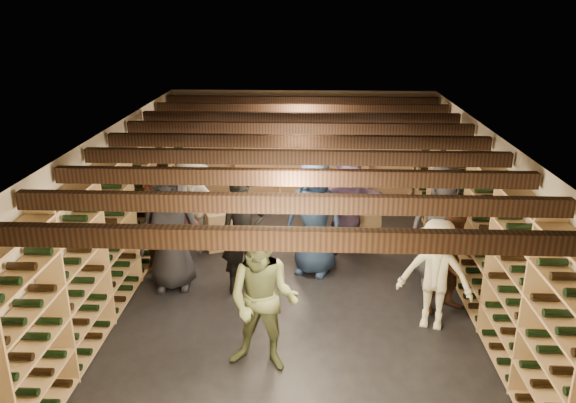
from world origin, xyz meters
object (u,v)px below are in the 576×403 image
(person_12, at_px, (441,225))
(person_3, at_px, (436,275))
(person_6, at_px, (314,217))
(person_11, at_px, (347,205))
(crate_stack_right, at_px, (365,222))
(person_8, at_px, (454,261))
(person_1, at_px, (243,236))
(person_9, at_px, (192,203))
(crate_stack_left, at_px, (221,230))
(person_5, at_px, (158,221))
(person_0, at_px, (170,231))
(person_10, at_px, (316,211))
(person_2, at_px, (263,300))
(crate_loose, at_px, (320,240))

(person_12, bearing_deg, person_3, -95.22)
(person_6, height_order, person_11, person_6)
(crate_stack_right, height_order, person_8, person_8)
(person_1, relative_size, person_12, 0.95)
(person_9, bearing_deg, person_11, 2.77)
(person_6, distance_m, person_9, 2.28)
(person_3, xyz_separation_m, person_11, (-1.01, 2.42, 0.09))
(person_6, height_order, person_12, person_6)
(person_1, xyz_separation_m, person_8, (2.96, -0.45, -0.13))
(crate_stack_left, height_order, person_5, person_5)
(crate_stack_left, xyz_separation_m, person_8, (3.54, -1.99, 0.42))
(person_12, bearing_deg, person_5, -172.14)
(person_0, distance_m, person_1, 1.10)
(crate_stack_right, distance_m, person_10, 1.33)
(person_5, bearing_deg, person_12, 16.46)
(person_2, height_order, person_10, person_2)
(crate_loose, bearing_deg, person_8, -50.93)
(crate_stack_left, height_order, person_1, person_1)
(person_6, xyz_separation_m, person_8, (1.92, -1.13, -0.19))
(person_0, relative_size, person_6, 0.97)
(person_1, height_order, person_12, person_12)
(crate_stack_right, height_order, person_9, person_9)
(crate_loose, distance_m, person_12, 2.40)
(crate_stack_right, distance_m, person_2, 4.44)
(person_3, height_order, person_10, person_10)
(crate_loose, distance_m, person_2, 3.78)
(crate_stack_left, relative_size, person_8, 0.45)
(person_1, bearing_deg, person_3, -33.63)
(person_0, distance_m, person_10, 2.56)
(person_5, bearing_deg, person_11, 36.26)
(person_3, distance_m, person_10, 2.80)
(crate_stack_right, height_order, person_12, person_12)
(crate_stack_right, height_order, person_0, person_0)
(person_2, height_order, person_5, person_5)
(crate_loose, height_order, person_5, person_5)
(crate_loose, distance_m, person_11, 0.92)
(person_1, relative_size, person_8, 1.18)
(person_10, bearing_deg, person_1, -106.81)
(person_3, relative_size, person_8, 1.00)
(person_9, bearing_deg, person_12, -12.59)
(person_0, distance_m, person_5, 0.55)
(person_0, bearing_deg, person_10, 24.27)
(person_1, relative_size, person_11, 1.05)
(crate_loose, xyz_separation_m, person_2, (-0.72, -3.62, 0.80))
(person_3, relative_size, person_12, 0.81)
(person_11, bearing_deg, crate_stack_right, 47.66)
(person_5, relative_size, person_6, 0.93)
(person_0, xyz_separation_m, person_11, (2.70, 1.46, -0.07))
(person_6, relative_size, person_8, 1.25)
(person_1, relative_size, person_6, 0.94)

